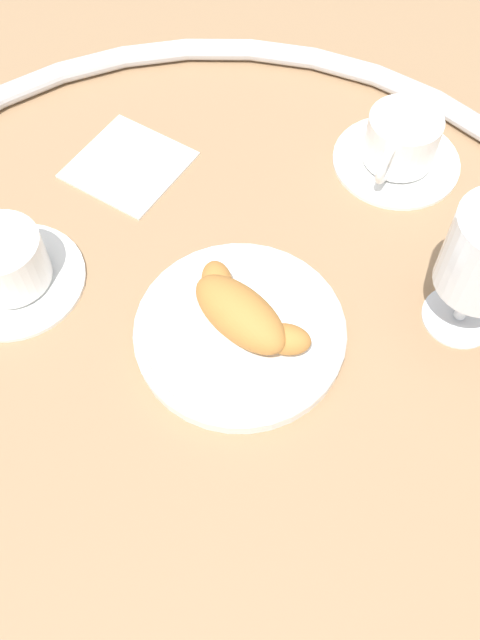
# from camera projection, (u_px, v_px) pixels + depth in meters

# --- Properties ---
(ground_plane) EXTENTS (2.20, 2.20, 0.00)m
(ground_plane) POSITION_uv_depth(u_px,v_px,m) (208.00, 334.00, 0.64)
(ground_plane) COLOR #997551
(table_chrome_rim) EXTENTS (0.80, 0.80, 0.02)m
(table_chrome_rim) POSITION_uv_depth(u_px,v_px,m) (208.00, 327.00, 0.63)
(table_chrome_rim) COLOR silver
(table_chrome_rim) RESTS_ON ground_plane
(pastry_plate) EXTENTS (0.19, 0.19, 0.02)m
(pastry_plate) POSITION_uv_depth(u_px,v_px,m) (240.00, 332.00, 0.63)
(pastry_plate) COLOR white
(pastry_plate) RESTS_ON ground_plane
(croissant_large) EXTENTS (0.13, 0.09, 0.04)m
(croissant_large) POSITION_uv_depth(u_px,v_px,m) (243.00, 313.00, 0.61)
(croissant_large) COLOR #BC7A38
(croissant_large) RESTS_ON pastry_plate
(coffee_cup_near) EXTENTS (0.14, 0.14, 0.06)m
(coffee_cup_near) POSITION_uv_depth(u_px,v_px,m) (7.00, 264.00, 0.65)
(coffee_cup_near) COLOR white
(coffee_cup_near) RESTS_ON ground_plane
(coffee_cup_far) EXTENTS (0.14, 0.14, 0.06)m
(coffee_cup_far) POSITION_uv_depth(u_px,v_px,m) (400.00, 145.00, 0.73)
(coffee_cup_far) COLOR white
(coffee_cup_far) RESTS_ON ground_plane
(folded_napkin) EXTENTS (0.15, 0.15, 0.01)m
(folded_napkin) POSITION_uv_depth(u_px,v_px,m) (128.00, 164.00, 0.75)
(folded_napkin) COLOR silver
(folded_napkin) RESTS_ON ground_plane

